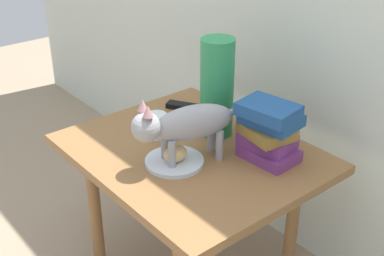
# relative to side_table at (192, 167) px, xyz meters

# --- Properties ---
(side_table) EXTENTS (0.80, 0.66, 0.53)m
(side_table) POSITION_rel_side_table_xyz_m (0.00, 0.00, 0.00)
(side_table) COLOR olive
(side_table) RESTS_ON ground
(plate) EXTENTS (0.18, 0.18, 0.01)m
(plate) POSITION_rel_side_table_xyz_m (0.03, -0.10, 0.07)
(plate) COLOR silver
(plate) RESTS_ON side_table
(bread_roll) EXTENTS (0.06, 0.08, 0.05)m
(bread_roll) POSITION_rel_side_table_xyz_m (0.04, -0.10, 0.11)
(bread_roll) COLOR #E0BC7A
(bread_roll) RESTS_ON plate
(cat) EXTENTS (0.17, 0.47, 0.23)m
(cat) POSITION_rel_side_table_xyz_m (0.04, -0.07, 0.20)
(cat) COLOR #99999E
(cat) RESTS_ON side_table
(book_stack) EXTENTS (0.19, 0.17, 0.19)m
(book_stack) POSITION_rel_side_table_xyz_m (0.19, 0.15, 0.16)
(book_stack) COLOR #72337A
(book_stack) RESTS_ON side_table
(green_vase) EXTENTS (0.11, 0.11, 0.34)m
(green_vase) POSITION_rel_side_table_xyz_m (-0.04, 0.14, 0.24)
(green_vase) COLOR #288C51
(green_vase) RESTS_ON side_table
(candle_jar) EXTENTS (0.07, 0.07, 0.08)m
(candle_jar) POSITION_rel_side_table_xyz_m (-0.15, -0.03, 0.10)
(candle_jar) COLOR silver
(candle_jar) RESTS_ON side_table
(tv_remote) EXTENTS (0.15, 0.11, 0.02)m
(tv_remote) POSITION_rel_side_table_xyz_m (-0.25, 0.18, 0.08)
(tv_remote) COLOR black
(tv_remote) RESTS_ON side_table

